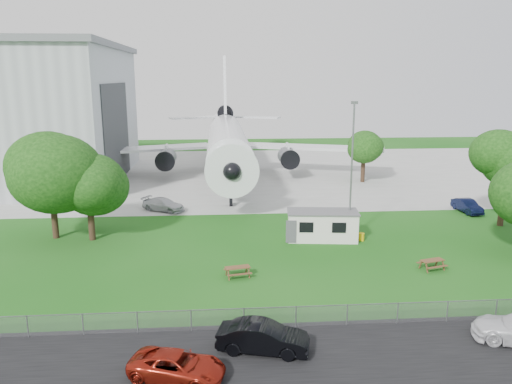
{
  "coord_description": "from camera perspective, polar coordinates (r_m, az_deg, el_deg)",
  "views": [
    {
      "loc": [
        -3.29,
        -35.57,
        14.13
      ],
      "look_at": [
        0.02,
        8.0,
        4.0
      ],
      "focal_mm": 35.0,
      "sensor_mm": 36.0,
      "label": 1
    }
  ],
  "objects": [
    {
      "name": "picnic_east",
      "position": [
        40.15,
        19.43,
        -8.34
      ],
      "size": [
        2.14,
        1.93,
        0.76
      ],
      "primitive_type": null,
      "rotation": [
        0.0,
        0.0,
        0.27
      ],
      "color": "brown",
      "rests_on": "ground"
    },
    {
      "name": "car_ne_sedan",
      "position": [
        57.63,
        22.98,
        -1.49
      ],
      "size": [
        1.81,
        4.33,
        1.39
      ],
      "primitive_type": "imported",
      "rotation": [
        0.0,
        0.0,
        0.08
      ],
      "color": "black",
      "rests_on": "ground"
    },
    {
      "name": "fence",
      "position": [
        29.84,
        2.6,
        -15.23
      ],
      "size": [
        58.0,
        0.04,
        1.3
      ],
      "primitive_type": "cube",
      "color": "gray",
      "rests_on": "ground"
    },
    {
      "name": "tree_east_back",
      "position": [
        52.8,
        26.79,
        3.27
      ],
      "size": [
        6.6,
        6.6,
        9.75
      ],
      "color": "#382619",
      "rests_on": "ground"
    },
    {
      "name": "site_cabin",
      "position": [
        44.54,
        7.61,
        -3.79
      ],
      "size": [
        6.88,
        3.37,
        2.62
      ],
      "color": "silver",
      "rests_on": "ground"
    },
    {
      "name": "car_west_estate",
      "position": [
        25.49,
        -8.98,
        -19.07
      ],
      "size": [
        5.08,
        3.46,
        1.29
      ],
      "primitive_type": "imported",
      "rotation": [
        0.0,
        0.0,
        1.26
      ],
      "color": "maroon",
      "rests_on": "ground"
    },
    {
      "name": "tree_west_big",
      "position": [
        47.05,
        -22.48,
        2.18
      ],
      "size": [
        8.09,
        8.09,
        10.11
      ],
      "color": "#382619",
      "rests_on": "ground"
    },
    {
      "name": "ground",
      "position": [
        38.42,
        0.88,
        -8.53
      ],
      "size": [
        160.0,
        160.0,
        0.0
      ],
      "primitive_type": "plane",
      "color": "#2A671F"
    },
    {
      "name": "car_apron_van",
      "position": [
        54.53,
        -10.53,
        -1.44
      ],
      "size": [
        5.11,
        4.04,
        1.38
      ],
      "primitive_type": "imported",
      "rotation": [
        0.0,
        0.0,
        1.06
      ],
      "color": "#B7B9BE",
      "rests_on": "ground"
    },
    {
      "name": "concrete_apron",
      "position": [
        74.99,
        -1.75,
        2.2
      ],
      "size": [
        120.0,
        46.0,
        0.03
      ],
      "primitive_type": "cube",
      "color": "#B7B7B2",
      "rests_on": "ground"
    },
    {
      "name": "lamp_mast",
      "position": [
        44.08,
        10.85,
        2.19
      ],
      "size": [
        0.16,
        0.16,
        12.0
      ],
      "primitive_type": "cylinder",
      "color": "slate",
      "rests_on": "ground"
    },
    {
      "name": "picnic_west",
      "position": [
        36.62,
        -2.11,
        -9.65
      ],
      "size": [
        2.07,
        1.84,
        0.76
      ],
      "primitive_type": null,
      "rotation": [
        0.0,
        0.0,
        0.21
      ],
      "color": "brown",
      "rests_on": "ground"
    },
    {
      "name": "asphalt_strip",
      "position": [
        26.83,
        3.54,
        -18.74
      ],
      "size": [
        120.0,
        8.0,
        0.02
      ],
      "primitive_type": "cube",
      "color": "black",
      "rests_on": "ground"
    },
    {
      "name": "airliner",
      "position": [
        71.99,
        -3.3,
        5.96
      ],
      "size": [
        46.36,
        47.73,
        17.69
      ],
      "color": "white",
      "rests_on": "ground"
    },
    {
      "name": "car_centre_sedan",
      "position": [
        27.2,
        0.82,
        -16.31
      ],
      "size": [
        5.09,
        2.78,
        1.59
      ],
      "primitive_type": "imported",
      "rotation": [
        0.0,
        0.0,
        1.33
      ],
      "color": "black",
      "rests_on": "ground"
    },
    {
      "name": "tree_west_small",
      "position": [
        45.57,
        -18.6,
        0.69
      ],
      "size": [
        6.32,
        6.32,
        8.08
      ],
      "color": "#382619",
      "rests_on": "ground"
    },
    {
      "name": "tree_far_apron",
      "position": [
        69.2,
        12.25,
        5.13
      ],
      "size": [
        5.44,
        5.44,
        7.69
      ],
      "color": "#382619",
      "rests_on": "ground"
    }
  ]
}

